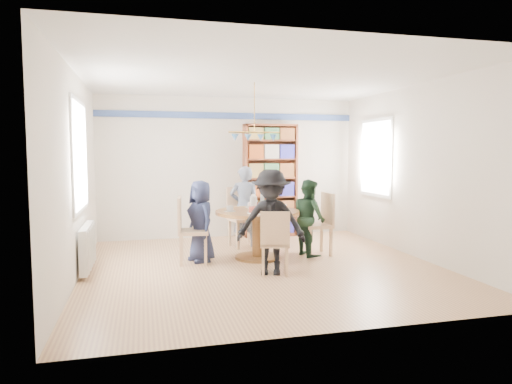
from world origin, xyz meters
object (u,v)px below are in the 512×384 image
object	(u,v)px
dining_table	(257,223)
chair_left	(188,227)
chair_far	(241,214)
person_right	(309,217)
bookshelf	(270,181)
radiator	(87,247)
person_left	(201,221)
person_far	(244,207)
chair_near	(275,240)
person_near	(271,222)
chair_right	(321,221)

from	to	relation	value
dining_table	chair_left	world-z (taller)	chair_left
dining_table	chair_far	xyz separation A→B (m)	(-0.03, 1.00, 0.01)
person_right	bookshelf	xyz separation A→B (m)	(-0.14, 1.81, 0.47)
radiator	person_left	xyz separation A→B (m)	(1.60, 0.25, 0.26)
bookshelf	dining_table	bearing A→B (deg)	-111.53
chair_left	person_far	size ratio (longest dim) A/B	0.70
chair_near	person_near	world-z (taller)	person_near
person_right	person_near	distance (m)	1.31
radiator	chair_right	size ratio (longest dim) A/B	1.00
chair_near	bookshelf	distance (m)	2.98
radiator	person_left	bearing A→B (deg)	8.97
radiator	chair_near	distance (m)	2.58
chair_near	person_far	world-z (taller)	person_far
person_left	bookshelf	size ratio (longest dim) A/B	0.56
person_left	dining_table	bearing A→B (deg)	68.96
chair_right	dining_table	bearing A→B (deg)	-178.06
radiator	chair_right	distance (m)	3.55
chair_far	person_near	world-z (taller)	person_near
chair_right	chair_far	distance (m)	1.47
chair_left	chair_right	distance (m)	2.15
person_right	person_far	xyz separation A→B (m)	(-0.85, 0.92, 0.09)
dining_table	person_left	bearing A→B (deg)	178.05
radiator	person_far	xyz separation A→B (m)	(2.47, 1.15, 0.36)
person_far	chair_right	bearing A→B (deg)	147.98
dining_table	person_far	bearing A→B (deg)	89.80
person_right	person_near	world-z (taller)	person_near
radiator	chair_near	bearing A→B (deg)	-17.83
bookshelf	chair_left	bearing A→B (deg)	-134.03
person_right	chair_far	bearing A→B (deg)	32.63
chair_left	person_near	bearing A→B (deg)	-41.11
radiator	person_left	world-z (taller)	person_left
person_near	person_left	bearing A→B (deg)	149.33
chair_left	chair_near	xyz separation A→B (m)	(1.07, -0.97, -0.06)
chair_far	bookshelf	bearing A→B (deg)	47.30
chair_near	dining_table	bearing A→B (deg)	89.29
person_far	chair_far	bearing A→B (deg)	-54.11
chair_left	chair_far	distance (m)	1.48
chair_right	person_left	xyz separation A→B (m)	(-1.94, -0.01, 0.07)
person_right	person_left	bearing A→B (deg)	80.15
chair_far	person_left	xyz separation A→B (m)	(-0.84, -0.97, 0.04)
chair_left	chair_right	world-z (taller)	chair_right
dining_table	person_near	size ratio (longest dim) A/B	0.92
chair_left	chair_far	world-z (taller)	chair_far
dining_table	bookshelf	xyz separation A→B (m)	(0.72, 1.82, 0.52)
chair_right	person_right	bearing A→B (deg)	-173.34
dining_table	person_far	distance (m)	0.94
bookshelf	chair_far	bearing A→B (deg)	-132.70
radiator	chair_left	xyz separation A→B (m)	(1.39, 0.18, 0.20)
person_far	person_near	distance (m)	1.87
person_left	chair_right	bearing A→B (deg)	71.10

